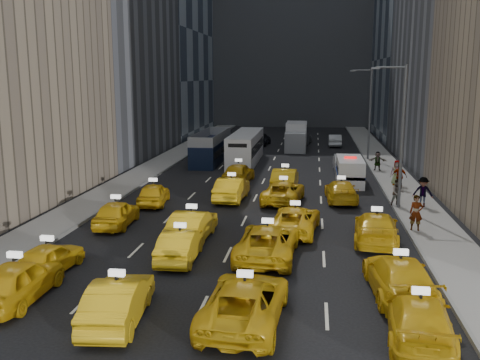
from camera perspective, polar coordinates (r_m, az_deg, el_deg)
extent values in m
plane|color=black|center=(23.65, -2.10, -9.51)|extent=(160.00, 160.00, 0.00)
cube|color=gray|center=(49.64, -9.09, 1.40)|extent=(3.00, 90.00, 0.15)
cube|color=gray|center=(47.97, 15.67, 0.79)|extent=(3.00, 90.00, 0.15)
cube|color=slate|center=(49.24, -7.48, 1.39)|extent=(0.15, 90.00, 0.18)
cube|color=slate|center=(47.79, 13.95, 0.86)|extent=(0.15, 90.00, 0.18)
cube|color=slate|center=(94.60, 5.73, 18.15)|extent=(30.00, 12.00, 40.00)
cylinder|color=#595B60|center=(34.44, 16.92, 4.25)|extent=(0.20, 0.20, 9.00)
cylinder|color=#595B60|center=(34.10, 15.81, 11.50)|extent=(1.80, 0.12, 0.12)
cube|color=slate|center=(33.99, 14.28, 11.49)|extent=(0.50, 0.22, 0.12)
cylinder|color=#595B60|center=(54.20, 13.68, 6.75)|extent=(0.20, 0.20, 9.00)
cylinder|color=#595B60|center=(53.98, 12.92, 11.34)|extent=(1.80, 0.12, 0.12)
cube|color=slate|center=(53.92, 11.95, 11.33)|extent=(0.50, 0.22, 0.12)
imported|color=gold|center=(21.89, -22.70, -9.89)|extent=(1.93, 4.72, 1.60)
imported|color=gold|center=(19.17, -12.87, -12.40)|extent=(2.09, 4.80, 1.54)
imported|color=gold|center=(18.65, 0.54, -12.80)|extent=(2.86, 5.67, 1.54)
imported|color=gold|center=(18.49, 18.54, -13.81)|extent=(2.44, 5.09, 1.43)
imported|color=gold|center=(24.38, -19.76, -7.86)|extent=(1.95, 4.07, 1.34)
imported|color=gold|center=(24.72, -6.36, -6.89)|extent=(1.64, 4.39, 1.43)
imported|color=gold|center=(24.87, 2.95, -6.57)|extent=(2.81, 5.70, 1.56)
imported|color=gold|center=(21.55, 16.64, -9.89)|extent=(2.53, 5.49, 1.55)
imported|color=gold|center=(30.73, -13.04, -3.48)|extent=(1.94, 4.40, 1.47)
imported|color=gold|center=(27.54, -5.15, -4.83)|extent=(1.85, 4.81, 1.56)
imported|color=gold|center=(28.95, 5.88, -4.22)|extent=(2.86, 5.28, 1.41)
imported|color=gold|center=(27.92, 14.31, -4.96)|extent=(2.59, 5.42, 1.53)
imported|color=gold|center=(35.33, -9.22, -1.47)|extent=(2.19, 4.40, 1.44)
imported|color=gold|center=(36.09, -0.89, -0.94)|extent=(1.93, 4.88, 1.58)
imported|color=gold|center=(35.60, 4.64, -1.26)|extent=(2.88, 5.41, 1.45)
imported|color=gold|center=(36.44, 10.72, -1.16)|extent=(2.23, 4.95, 1.41)
imported|color=gold|center=(42.14, -0.16, 0.79)|extent=(2.37, 4.75, 1.56)
imported|color=gold|center=(39.48, 4.82, 0.09)|extent=(1.89, 4.95, 1.61)
cube|color=silver|center=(42.31, 11.64, 0.92)|extent=(2.05, 5.09, 2.02)
cylinder|color=black|center=(40.78, 10.61, -0.28)|extent=(0.28, 0.81, 0.81)
cylinder|color=black|center=(40.89, 12.88, -0.34)|extent=(0.28, 0.81, 0.81)
cylinder|color=black|center=(43.96, 10.42, 0.54)|extent=(0.28, 0.81, 0.81)
cylinder|color=black|center=(44.07, 12.53, 0.49)|extent=(0.28, 0.81, 0.81)
cube|color=navy|center=(42.33, 11.63, 0.74)|extent=(2.09, 5.09, 0.23)
cube|color=red|center=(42.13, 11.70, 2.37)|extent=(0.93, 0.34, 0.15)
cube|color=black|center=(52.11, -3.10, 3.53)|extent=(2.87, 10.17, 2.93)
cylinder|color=black|center=(48.46, -5.17, 1.83)|extent=(0.28, 1.10, 1.10)
cylinder|color=black|center=(48.05, -2.86, 1.78)|extent=(0.28, 1.10, 1.10)
cylinder|color=black|center=(56.44, -3.29, 3.17)|extent=(0.28, 1.10, 1.10)
cylinder|color=black|center=(56.09, -1.30, 3.14)|extent=(0.28, 1.10, 1.10)
cube|color=silver|center=(51.65, 0.61, 3.46)|extent=(2.88, 11.35, 2.91)
cylinder|color=black|center=(47.30, -1.35, 1.64)|extent=(0.28, 1.10, 1.10)
cylinder|color=black|center=(47.02, 1.12, 1.59)|extent=(0.28, 1.10, 1.10)
cylinder|color=black|center=(56.54, 0.18, 3.21)|extent=(0.28, 1.10, 1.10)
cylinder|color=black|center=(56.31, 2.25, 3.16)|extent=(0.28, 1.10, 1.10)
cube|color=silver|center=(61.06, 6.01, 4.65)|extent=(2.48, 6.73, 3.05)
cylinder|color=black|center=(58.81, 4.94, 3.47)|extent=(0.28, 1.10, 1.10)
cylinder|color=black|center=(58.74, 6.88, 3.42)|extent=(0.28, 1.10, 1.10)
cylinder|color=black|center=(63.63, 5.17, 4.04)|extent=(0.28, 1.10, 1.10)
cylinder|color=black|center=(63.57, 6.97, 4.00)|extent=(0.28, 1.10, 1.10)
imported|color=#AAACB2|center=(48.52, 10.90, 1.91)|extent=(1.63, 4.50, 1.47)
imported|color=black|center=(61.51, -2.65, 4.06)|extent=(2.69, 5.71, 1.58)
imported|color=slate|center=(66.86, 6.68, 4.50)|extent=(2.58, 5.16, 1.44)
imported|color=black|center=(64.87, 2.24, 4.41)|extent=(2.31, 4.71, 1.55)
imported|color=#AAAEB2|center=(64.84, 10.07, 4.19)|extent=(1.50, 4.30, 1.42)
imported|color=gray|center=(30.08, 18.28, -3.34)|extent=(0.76, 0.55, 1.92)
imported|color=gray|center=(35.34, 16.44, -1.32)|extent=(0.90, 0.62, 1.70)
imported|color=gray|center=(35.58, 18.93, -1.21)|extent=(1.32, 0.82, 1.91)
imported|color=gray|center=(40.63, 16.62, 0.38)|extent=(1.20, 0.86, 1.87)
imported|color=gray|center=(42.07, 16.36, 0.76)|extent=(0.96, 0.58, 1.89)
imported|color=gray|center=(48.21, 14.46, 1.99)|extent=(1.58, 0.60, 1.66)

